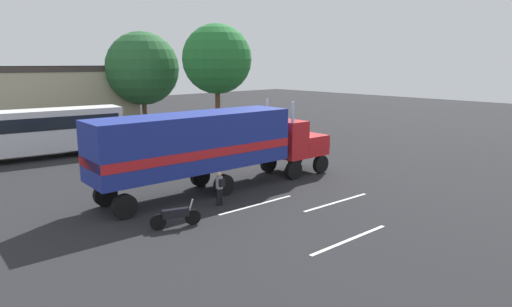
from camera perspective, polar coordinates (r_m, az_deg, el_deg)
name	(u,v)px	position (r m, az deg, el deg)	size (l,w,h in m)	color
ground_plane	(284,172)	(27.01, 3.61, -2.45)	(120.00, 120.00, 0.00)	#232326
lane_stripe_near	(257,205)	(20.92, 0.10, -6.70)	(4.40, 0.16, 0.01)	silver
lane_stripe_mid	(336,202)	(21.65, 10.44, -6.26)	(4.40, 0.16, 0.01)	silver
lane_stripe_far	(350,240)	(17.41, 12.13, -10.91)	(4.40, 0.16, 0.01)	silver
semi_truck	(213,143)	(22.76, -5.68, 1.32)	(14.28, 3.31, 4.50)	red
person_bystander	(220,187)	(20.70, -4.76, -4.37)	(0.34, 0.45, 1.63)	black
parked_bus	(40,129)	(34.13, -26.35, 2.88)	(11.25, 4.12, 3.40)	silver
motorcycle	(176,216)	(18.36, -10.39, -8.02)	(2.03, 0.78, 1.12)	black
tree_left	(217,59)	(38.88, -5.11, 12.14)	(6.01, 6.01, 9.91)	brown
tree_center	(142,69)	(44.21, -14.58, 10.66)	(6.99, 6.99, 9.53)	brown
building_backdrop	(37,99)	(45.05, -26.66, 6.40)	(17.69, 6.99, 6.28)	#B7AD8C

